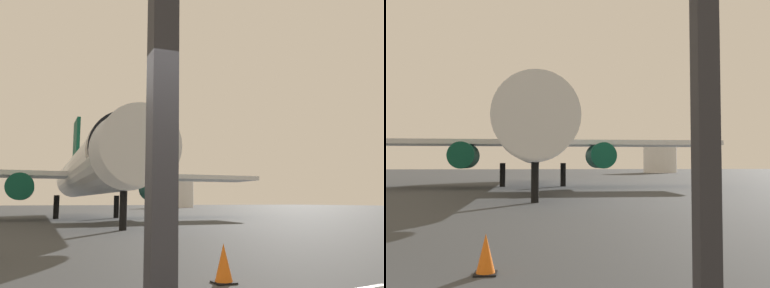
# 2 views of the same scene
# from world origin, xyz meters

# --- Properties ---
(ground_plane) EXTENTS (220.00, 220.00, 0.00)m
(ground_plane) POSITION_xyz_m (0.00, 40.00, 0.00)
(ground_plane) COLOR #383A3D
(window_frame) EXTENTS (9.07, 0.24, 3.91)m
(window_frame) POSITION_xyz_m (0.00, 0.00, 1.43)
(window_frame) COLOR #38281E
(window_frame) RESTS_ON ground
(airplane) EXTENTS (28.90, 32.71, 10.56)m
(airplane) POSITION_xyz_m (3.09, 29.03, 3.70)
(airplane) COLOR silver
(airplane) RESTS_ON ground
(traffic_cone) EXTENTS (0.36, 0.36, 0.66)m
(traffic_cone) POSITION_xyz_m (2.17, 3.47, 0.31)
(traffic_cone) COLOR orange
(traffic_cone) RESTS_ON ground
(fuel_storage_tank) EXTENTS (6.81, 6.81, 6.25)m
(fuel_storage_tank) POSITION_xyz_m (29.53, 83.56, 3.12)
(fuel_storage_tank) COLOR white
(fuel_storage_tank) RESTS_ON ground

